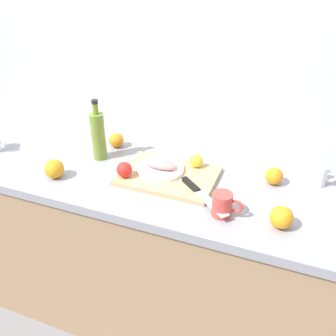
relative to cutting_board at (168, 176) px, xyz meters
The scene contains 16 objects.
ground_plane 0.93m from the cutting_board, behind, with size 12.00×12.00×0.00m, color slate.
back_wall 0.51m from the cutting_board, 124.16° to the left, with size 3.20×0.05×2.50m, color silver.
kitchen_counter 0.51m from the cutting_board, behind, with size 2.00×0.60×0.90m.
cutting_board is the anchor object (origin of this frame).
white_plate 0.05m from the cutting_board, 162.71° to the left, with size 0.20×0.20×0.01m, color white.
fish_fillet 0.06m from the cutting_board, 162.71° to the left, with size 0.15×0.07×0.04m, color tan.
chef_knife 0.19m from the cutting_board, 29.19° to the right, with size 0.24×0.21×0.02m.
lemon_0 0.14m from the cutting_board, 48.06° to the left, with size 0.06×0.06×0.06m, color yellow.
tomato_0 0.19m from the cutting_board, 152.81° to the right, with size 0.07×0.07×0.07m, color red.
olive_oil_bottle 0.38m from the cutting_board, behind, with size 0.06×0.06×0.29m.
coffee_mug_0 0.33m from the cutting_board, 30.38° to the right, with size 0.12×0.08×0.09m.
coffee_mug_2 0.63m from the cutting_board, 17.31° to the left, with size 0.12×0.08×0.09m.
orange_0 0.45m from the cutting_board, 15.70° to the left, with size 0.07×0.07×0.07m, color orange.
orange_1 0.49m from the cutting_board, 159.51° to the right, with size 0.08×0.08×0.08m, color orange.
orange_2 0.51m from the cutting_board, 17.65° to the right, with size 0.08×0.08×0.08m, color orange.
orange_3 0.39m from the cutting_board, 152.68° to the left, with size 0.07×0.07×0.07m, color orange.
Camera 1 is at (0.70, -1.23, 1.76)m, focal length 39.32 mm.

